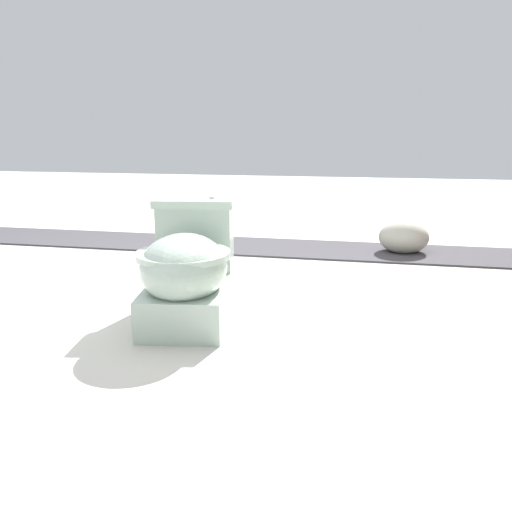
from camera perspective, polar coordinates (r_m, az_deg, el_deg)
The scene contains 4 objects.
ground_plane at distance 2.56m, azimuth -10.20°, elevation -4.59°, with size 14.00×14.00×0.00m, color beige.
gravel_strip at distance 3.53m, azimuth 4.36°, elevation 0.89°, with size 0.56×8.00×0.01m, color #423F44.
toilet at distance 2.18m, azimuth -7.75°, elevation -1.67°, with size 0.68×0.46×0.52m.
boulder_near at distance 3.53m, azimuth 16.53°, elevation 2.07°, with size 0.33×0.28×0.22m, color #ADA899.
Camera 1 is at (2.25, 0.91, 0.81)m, focal length 35.00 mm.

